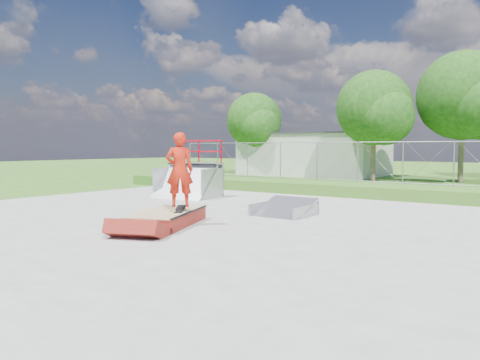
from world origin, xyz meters
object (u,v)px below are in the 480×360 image
(grind_box, at_px, (167,219))
(quarter_pipe, at_px, (186,169))
(skater, at_px, (180,172))
(flat_bank_ramp, at_px, (284,208))

(grind_box, distance_m, quarter_pipe, 6.88)
(grind_box, xyz_separation_m, skater, (0.27, 0.20, 1.21))
(grind_box, relative_size, flat_bank_ramp, 1.78)
(skater, bearing_deg, quarter_pipe, -88.75)
(grind_box, height_order, quarter_pipe, quarter_pipe)
(grind_box, xyz_separation_m, quarter_pipe, (-4.19, 5.37, 0.98))
(flat_bank_ramp, bearing_deg, skater, -113.61)
(grind_box, distance_m, skater, 1.25)
(flat_bank_ramp, distance_m, skater, 3.58)
(flat_bank_ramp, xyz_separation_m, skater, (-1.30, -3.13, 1.17))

